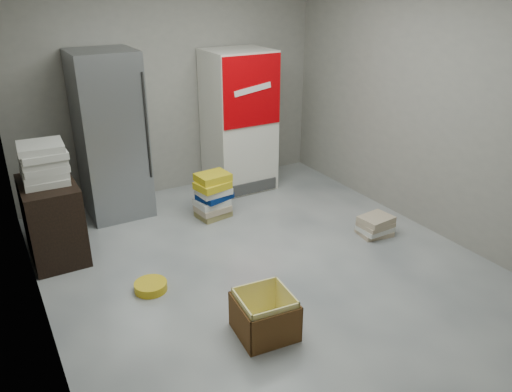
{
  "coord_description": "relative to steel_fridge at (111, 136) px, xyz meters",
  "views": [
    {
      "loc": [
        -2.18,
        -3.44,
        2.6
      ],
      "look_at": [
        0.19,
        0.7,
        0.51
      ],
      "focal_mm": 35.0,
      "sensor_mm": 36.0,
      "label": 1
    }
  ],
  "objects": [
    {
      "name": "coke_cooler",
      "position": [
        1.65,
        -0.01,
        -0.05
      ],
      "size": [
        0.8,
        0.73,
        1.8
      ],
      "color": "silver",
      "rests_on": "ground"
    },
    {
      "name": "phonebook_stack_main",
      "position": [
        0.93,
        -0.7,
        -0.68
      ],
      "size": [
        0.45,
        0.39,
        0.54
      ],
      "rotation": [
        0.0,
        0.0,
        0.25
      ],
      "color": "#91854F",
      "rests_on": "ground"
    },
    {
      "name": "room_shell",
      "position": [
        0.9,
        -2.13,
        0.85
      ],
      "size": [
        4.04,
        5.04,
        2.82
      ],
      "color": "gray",
      "rests_on": "ground"
    },
    {
      "name": "wood_shelf",
      "position": [
        -0.83,
        -0.73,
        -0.55
      ],
      "size": [
        0.5,
        0.8,
        0.8
      ],
      "primitive_type": "cube",
      "color": "black",
      "rests_on": "ground"
    },
    {
      "name": "ground",
      "position": [
        0.9,
        -2.13,
        -0.95
      ],
      "size": [
        5.0,
        5.0,
        0.0
      ],
      "primitive_type": "plane",
      "color": "#B7B7B2",
      "rests_on": "ground"
    },
    {
      "name": "bucket_lid",
      "position": [
        -0.22,
        -1.8,
        -0.91
      ],
      "size": [
        0.33,
        0.33,
        0.08
      ],
      "primitive_type": "cylinder",
      "rotation": [
        0.0,
        0.0,
        -0.14
      ],
      "color": "gold",
      "rests_on": "ground"
    },
    {
      "name": "supply_box_stack",
      "position": [
        -0.82,
        -0.73,
        0.04
      ],
      "size": [
        0.42,
        0.43,
        0.39
      ],
      "color": "beige",
      "rests_on": "wood_shelf"
    },
    {
      "name": "cardboard_box",
      "position": [
        0.38,
        -2.82,
        -0.8
      ],
      "size": [
        0.48,
        0.48,
        0.36
      ],
      "rotation": [
        0.0,
        0.0,
        -0.09
      ],
      "color": "yellow",
      "rests_on": "ground"
    },
    {
      "name": "steel_fridge",
      "position": [
        0.0,
        0.0,
        0.0
      ],
      "size": [
        0.7,
        0.72,
        1.9
      ],
      "color": "gray",
      "rests_on": "ground"
    },
    {
      "name": "phonebook_stack_side",
      "position": [
        2.27,
        -2.0,
        -0.84
      ],
      "size": [
        0.38,
        0.32,
        0.22
      ],
      "rotation": [
        0.0,
        0.0,
        -0.01
      ],
      "color": "tan",
      "rests_on": "ground"
    }
  ]
}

